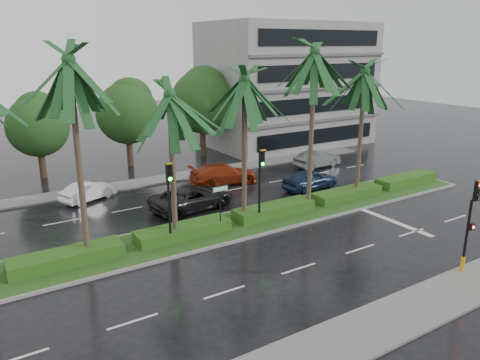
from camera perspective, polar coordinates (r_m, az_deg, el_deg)
ground at (r=25.91m, az=0.09°, el=-6.49°), size 120.00×120.00×0.00m
near_sidewalk at (r=19.07m, az=17.51°, el=-16.15°), size 40.00×2.40×0.12m
far_sidewalk at (r=36.01m, az=-10.22°, el=-0.01°), size 40.00×2.00×0.12m
median at (r=26.66m, az=-1.07°, el=-5.62°), size 36.00×4.00×0.15m
hedge at (r=26.53m, az=-1.07°, el=-4.88°), size 35.20×1.40×0.60m
lane_markings at (r=27.22m, az=6.00°, el=-5.40°), size 34.00×13.06×0.01m
palm_row at (r=24.19m, az=-3.78°, el=11.64°), size 26.30×4.20×10.27m
signal_near at (r=22.96m, az=26.30°, el=-4.64°), size 0.34×0.45×4.36m
signal_median_left at (r=23.35m, az=-8.61°, el=-1.44°), size 0.34×0.42×4.36m
signal_median_right at (r=25.93m, az=2.54°, el=0.55°), size 0.34×0.42×4.36m
street_sign at (r=25.06m, az=-2.42°, el=-2.12°), size 0.95×0.09×2.60m
bg_trees at (r=40.53m, az=-12.27°, el=8.49°), size 32.94×5.64×8.14m
building at (r=48.58m, az=5.72°, el=11.51°), size 16.00×10.00×12.00m
car_white at (r=32.55m, az=-17.97°, el=-1.30°), size 2.68×4.02×1.25m
car_darkgrey at (r=29.40m, az=-5.86°, el=-2.18°), size 3.18×5.69×1.50m
car_red at (r=34.63m, az=-2.03°, el=0.75°), size 2.96×5.37×1.47m
car_blue at (r=33.64m, az=8.54°, el=0.08°), size 1.98×4.37×1.46m
car_grey at (r=39.68m, az=9.38°, el=2.51°), size 1.79×4.34×1.40m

